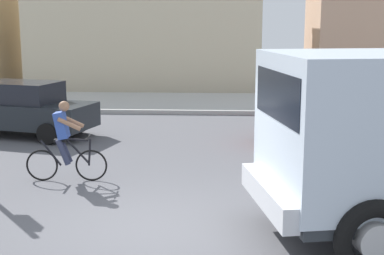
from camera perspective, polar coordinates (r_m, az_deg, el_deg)
name	(u,v)px	position (r m, az deg, el deg)	size (l,w,h in m)	color
ground_plane	(159,227)	(9.30, -3.38, -10.21)	(120.00, 120.00, 0.00)	#56565B
sidewalk_far	(198,103)	(22.45, 0.61, 2.58)	(80.00, 5.00, 0.16)	#ADADA8
cyclist	(65,141)	(11.92, -12.98, -1.39)	(1.73, 0.50, 1.72)	black
car_red_near	(332,114)	(15.81, 14.22, 1.39)	(4.26, 2.48, 1.60)	red
car_white_mid	(25,109)	(16.98, -16.91, 1.89)	(4.30, 2.65, 1.60)	#1E2328
building_mid_block	(148,26)	(28.90, -4.58, 10.45)	(11.54, 5.83, 6.21)	beige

